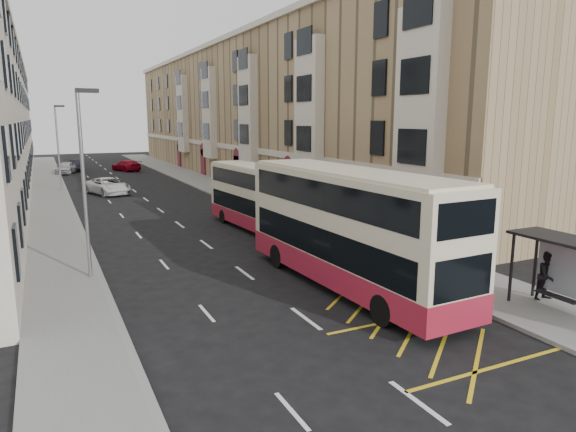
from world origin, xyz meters
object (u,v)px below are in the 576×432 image
double_decker_front (349,229)px  white_van (108,186)px  street_lamp_near (84,174)px  car_red (126,165)px  car_silver (66,168)px  pedestrian_mid (548,276)px  double_decker_rear (259,198)px  street_lamp_far (58,143)px  pedestrian_far (437,265)px  car_dark (77,165)px

double_decker_front → white_van: 32.90m
street_lamp_near → car_red: 49.13m
car_silver → pedestrian_mid: bearing=-60.4°
street_lamp_near → white_van: (3.81, 26.63, -3.87)m
double_decker_front → double_decker_rear: double_decker_front is taller
street_lamp_far → pedestrian_far: (12.70, -37.45, -3.64)m
white_van → double_decker_front: bearing=-98.2°
car_silver → car_red: 7.53m
pedestrian_far → double_decker_front: bearing=-2.3°
car_dark → street_lamp_far: bearing=-91.5°
double_decker_front → car_red: bearing=88.6°
street_lamp_far → double_decker_rear: bearing=-66.5°
double_decker_rear → pedestrian_far: double_decker_rear is taller
white_van → car_red: white_van is taller
car_red → double_decker_rear: bearing=70.7°
car_silver → car_red: car_silver is taller
car_red → car_dark: bearing=-48.4°
street_lamp_near → car_red: street_lamp_near is taller
car_dark → car_red: bearing=-21.0°
street_lamp_near → car_silver: size_ratio=1.75×
street_lamp_near → pedestrian_far: 15.17m
street_lamp_far → car_silver: street_lamp_far is taller
street_lamp_far → car_silver: bearing=86.2°
double_decker_front → car_silver: 53.85m
car_silver → car_red: bearing=21.7°
pedestrian_far → white_van: bearing=-49.3°
double_decker_rear → pedestrian_far: (2.28, -13.51, -1.07)m
pedestrian_far → white_van: size_ratio=0.31×
street_lamp_near → double_decker_rear: (10.42, 6.06, -2.58)m
pedestrian_mid → car_silver: 59.75m
double_decker_front → car_silver: double_decker_front is taller
street_lamp_near → double_decker_rear: 12.32m
car_dark → white_van: bearing=-81.7°
double_decker_front → pedestrian_far: 3.93m
car_silver → car_dark: size_ratio=0.97×
double_decker_front → car_dark: bearing=94.6°
pedestrian_mid → car_red: bearing=98.7°
car_silver → car_dark: bearing=83.9°
double_decker_rear → car_red: size_ratio=2.04×
double_decker_rear → pedestrian_mid: 17.39m
car_dark → car_red: car_dark is taller
pedestrian_far → car_red: size_ratio=0.33×
double_decker_front → pedestrian_far: (3.19, -1.72, -1.51)m
double_decker_rear → car_silver: 42.43m
street_lamp_near → street_lamp_far: bearing=90.0°
street_lamp_near → double_decker_front: 11.31m
car_silver → white_van: bearing=-66.8°
street_lamp_far → car_dark: street_lamp_far is taller
pedestrian_mid → car_red: 59.19m
pedestrian_mid → car_dark: bearing=103.8°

